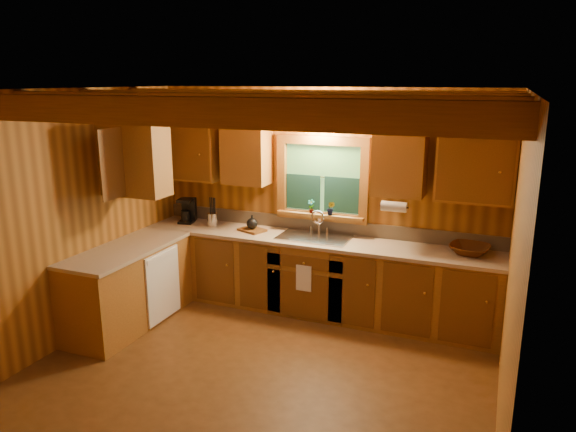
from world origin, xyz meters
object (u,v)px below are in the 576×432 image
(cutting_board, at_px, (252,230))
(wicker_basket, at_px, (470,249))
(sink, at_px, (314,241))
(coffee_maker, at_px, (187,210))

(cutting_board, distance_m, wicker_basket, 2.50)
(sink, relative_size, cutting_board, 2.67)
(sink, distance_m, coffee_maker, 1.75)
(coffee_maker, relative_size, wicker_basket, 0.76)
(coffee_maker, distance_m, cutting_board, 0.96)
(cutting_board, bearing_deg, sink, 20.51)
(sink, relative_size, wicker_basket, 2.00)
(sink, bearing_deg, wicker_basket, 1.73)
(coffee_maker, bearing_deg, sink, -14.98)
(sink, xyz_separation_m, wicker_basket, (1.71, 0.05, 0.09))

